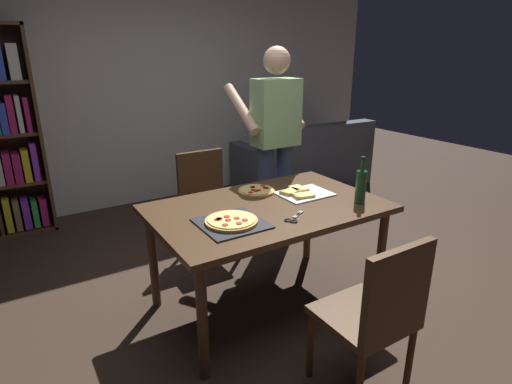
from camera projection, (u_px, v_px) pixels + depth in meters
ground_plane at (267, 303)px, 2.94m from camera, size 12.00×12.00×0.00m
back_wall at (140, 80)px, 4.57m from camera, size 6.40×0.10×2.80m
dining_table at (268, 216)px, 2.72m from camera, size 1.51×0.96×0.75m
chair_near_camera at (377, 311)px, 2.00m from camera, size 0.42×0.42×0.90m
chair_far_side at (206, 197)px, 3.55m from camera, size 0.42×0.42×0.90m
couch at (305, 164)px, 5.38m from camera, size 1.72×0.89×0.85m
person_serving_pizza at (275, 139)px, 3.49m from camera, size 0.55×0.54×1.75m
pepperoni_pizza_on_tray at (231, 222)px, 2.40m from camera, size 0.37×0.37×0.04m
pizza_slices_on_towel at (301, 193)px, 2.90m from camera, size 0.36×0.29×0.03m
wine_bottle at (361, 186)px, 2.71m from camera, size 0.07×0.07×0.32m
kitchen_scissors at (293, 218)px, 2.47m from camera, size 0.19×0.14×0.01m
second_pizza_plain at (256, 191)px, 2.94m from camera, size 0.26×0.26×0.03m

